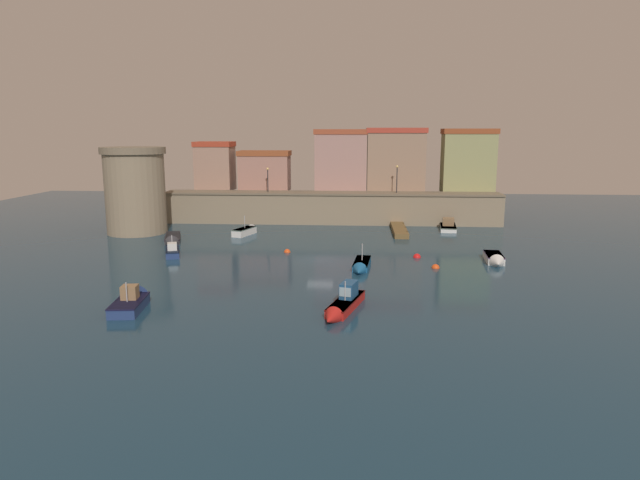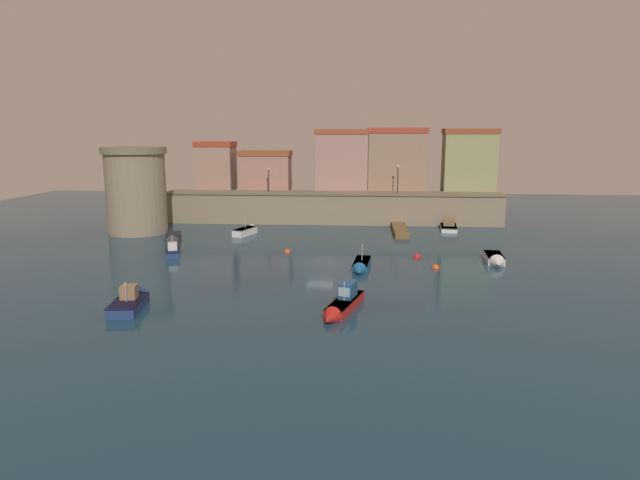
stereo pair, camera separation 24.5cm
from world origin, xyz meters
name	(u,v)px [view 1 (the left image)]	position (x,y,z in m)	size (l,w,h in m)	color
ground_plane	(320,260)	(0.00, 0.00, 0.00)	(121.75, 121.75, 0.00)	#19384C
quay_wall	(331,208)	(0.00, 22.28, 2.10)	(45.04, 4.28, 4.19)	gray
old_town_backdrop	(354,162)	(3.01, 26.40, 7.98)	(41.80, 5.24, 8.77)	#A07B69
fortress_tower	(135,190)	(-23.33, 13.16, 5.26)	(7.65, 7.65, 10.39)	gray
pier_dock	(399,230)	(8.73, 15.70, 0.30)	(1.67, 9.19, 0.70)	brown
quay_lamp_0	(268,176)	(-8.59, 22.28, 6.37)	(0.32, 0.32, 3.25)	black
quay_lamp_1	(397,175)	(8.72, 22.28, 6.59)	(0.32, 0.32, 3.64)	black
moored_boat_0	(448,225)	(15.19, 19.47, 0.40)	(2.70, 7.39, 2.13)	white
moored_boat_1	(247,231)	(-9.77, 13.09, 0.45)	(2.77, 4.95, 2.54)	white
moored_boat_2	(133,300)	(-12.21, -15.71, 0.47)	(2.43, 5.44, 2.64)	navy
moored_boat_3	(172,240)	(-17.08, 7.43, 0.31)	(3.59, 7.28, 1.53)	#333338
moored_boat_4	(495,259)	(16.55, -0.34, 0.38)	(1.94, 5.05, 1.45)	silver
moored_boat_5	(172,250)	(-15.07, 1.45, 0.43)	(2.78, 5.08, 2.30)	navy
moored_boat_6	(361,266)	(3.94, -3.58, 0.31)	(1.86, 6.02, 2.47)	#195689
moored_boat_7	(343,304)	(2.67, -15.75, 0.51)	(3.07, 6.86, 2.32)	red
mooring_buoy_0	(287,252)	(-3.60, 3.14, 0.00)	(0.67, 0.67, 0.67)	#EA4C19
mooring_buoy_1	(417,257)	(9.47, 1.60, 0.00)	(0.77, 0.77, 0.77)	red
mooring_buoy_2	(436,268)	(10.72, -2.70, 0.00)	(0.73, 0.73, 0.73)	#EA4C19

